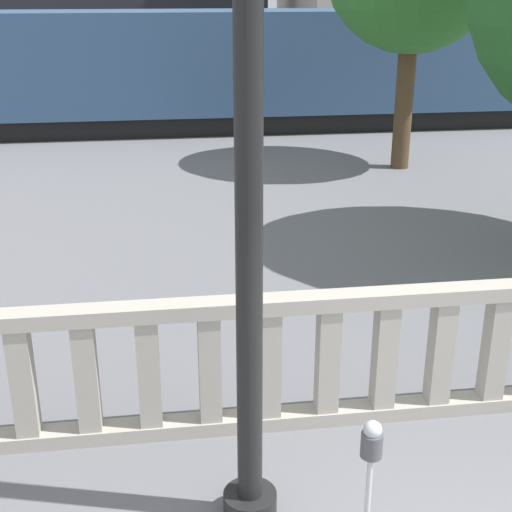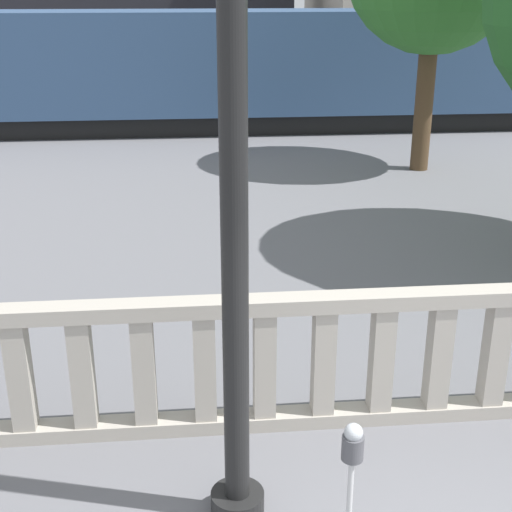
% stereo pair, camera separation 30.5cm
% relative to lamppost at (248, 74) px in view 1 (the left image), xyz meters
% --- Properties ---
extents(balustrade, '(14.16, 0.24, 1.35)m').
position_rel_lamppost_xyz_m(balustrade, '(1.44, 1.18, -2.76)').
color(balustrade, '#ADA599').
rests_on(balustrade, ground).
extents(lamppost, '(0.43, 0.43, 6.88)m').
position_rel_lamppost_xyz_m(lamppost, '(0.00, 0.00, 0.00)').
color(lamppost, black).
rests_on(lamppost, ground).
extents(parking_meter, '(0.15, 0.15, 1.31)m').
position_rel_lamppost_xyz_m(parking_meter, '(0.71, -0.75, -2.41)').
color(parking_meter, silver).
rests_on(parking_meter, ground).
extents(train_near, '(23.42, 2.69, 3.84)m').
position_rel_lamppost_xyz_m(train_near, '(2.42, 15.88, -1.72)').
color(train_near, black).
rests_on(train_near, ground).
extents(train_far, '(20.64, 3.02, 4.34)m').
position_rel_lamppost_xyz_m(train_far, '(-6.02, 26.80, -1.47)').
color(train_far, black).
rests_on(train_far, ground).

